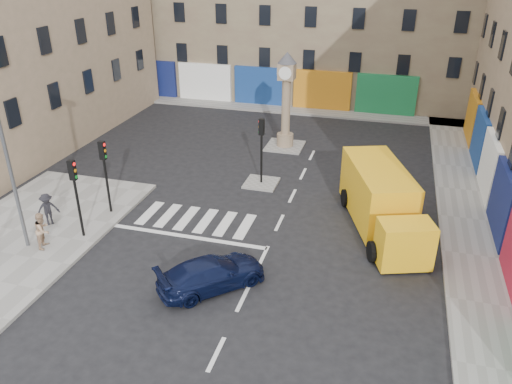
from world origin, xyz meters
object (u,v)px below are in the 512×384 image
at_px(clock_pillar, 286,95).
at_px(navy_sedan, 212,273).
at_px(traffic_light_left_far, 105,166).
at_px(traffic_light_island, 261,141).
at_px(lamp_post, 5,147).
at_px(yellow_van, 381,201).
at_px(pedestrian_dark, 48,209).
at_px(traffic_light_left_near, 75,187).
at_px(pedestrian_tan, 43,230).

xyz_separation_m(clock_pillar, navy_sedan, (0.62, -15.61, -2.93)).
distance_m(traffic_light_left_far, traffic_light_island, 8.30).
xyz_separation_m(traffic_light_island, navy_sedan, (0.62, -9.61, -1.97)).
height_order(clock_pillar, navy_sedan, clock_pillar).
distance_m(traffic_light_left_far, lamp_post, 4.77).
height_order(traffic_light_island, navy_sedan, traffic_light_island).
height_order(traffic_light_island, yellow_van, traffic_light_island).
bearing_deg(clock_pillar, pedestrian_dark, -122.30).
height_order(traffic_light_left_near, traffic_light_left_far, same).
height_order(clock_pillar, pedestrian_dark, clock_pillar).
height_order(lamp_post, yellow_van, lamp_post).
distance_m(traffic_light_left_near, clock_pillar, 15.19).
xyz_separation_m(traffic_light_left_near, traffic_light_left_far, (0.00, 2.40, 0.00)).
relative_size(traffic_light_left_far, clock_pillar, 0.61).
distance_m(lamp_post, yellow_van, 16.43).
height_order(traffic_light_left_far, traffic_light_island, traffic_light_left_far).
height_order(traffic_light_left_near, pedestrian_tan, traffic_light_left_near).
height_order(lamp_post, navy_sedan, lamp_post).
bearing_deg(pedestrian_tan, navy_sedan, -106.74).
bearing_deg(yellow_van, traffic_light_left_near, -179.14).
relative_size(clock_pillar, navy_sedan, 1.42).
height_order(traffic_light_left_far, yellow_van, traffic_light_left_far).
xyz_separation_m(lamp_post, pedestrian_dark, (-0.21, 1.89, -3.85)).
distance_m(clock_pillar, navy_sedan, 15.89).
xyz_separation_m(clock_pillar, pedestrian_tan, (-7.36, -15.06, -2.57)).
distance_m(traffic_light_left_far, pedestrian_dark, 3.31).
distance_m(navy_sedan, pedestrian_dark, 9.32).
bearing_deg(navy_sedan, traffic_light_island, -41.42).
xyz_separation_m(traffic_light_left_far, pedestrian_dark, (-2.11, -1.91, -1.68)).
bearing_deg(pedestrian_dark, traffic_light_island, -5.65).
relative_size(traffic_light_left_near, traffic_light_island, 1.00).
xyz_separation_m(traffic_light_left_near, yellow_van, (12.92, 4.81, -1.26)).
bearing_deg(traffic_light_left_far, traffic_light_left_near, -90.00).
height_order(traffic_light_left_far, navy_sedan, traffic_light_left_far).
height_order(traffic_light_island, clock_pillar, clock_pillar).
bearing_deg(traffic_light_left_near, traffic_light_left_far, 90.00).
relative_size(traffic_light_left_near, yellow_van, 0.47).
xyz_separation_m(traffic_light_left_near, pedestrian_dark, (-2.11, 0.49, -1.68)).
height_order(traffic_light_island, pedestrian_dark, traffic_light_island).
distance_m(traffic_light_left_far, pedestrian_tan, 4.15).
relative_size(traffic_light_island, navy_sedan, 0.86).
distance_m(traffic_light_left_far, navy_sedan, 8.34).
relative_size(navy_sedan, pedestrian_dark, 2.71).
height_order(lamp_post, clock_pillar, lamp_post).
xyz_separation_m(navy_sedan, yellow_van, (6.00, 6.62, 0.73)).
distance_m(traffic_light_island, lamp_post, 12.52).
relative_size(traffic_light_island, pedestrian_dark, 2.33).
height_order(navy_sedan, yellow_van, yellow_van).
height_order(traffic_light_island, pedestrian_tan, traffic_light_island).
xyz_separation_m(clock_pillar, yellow_van, (6.62, -8.98, -2.19)).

